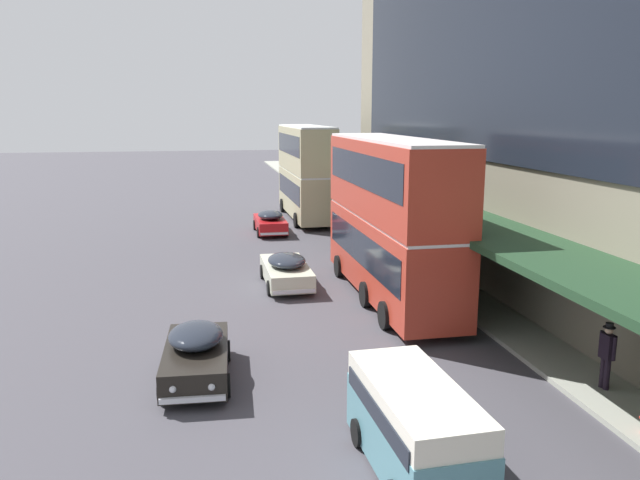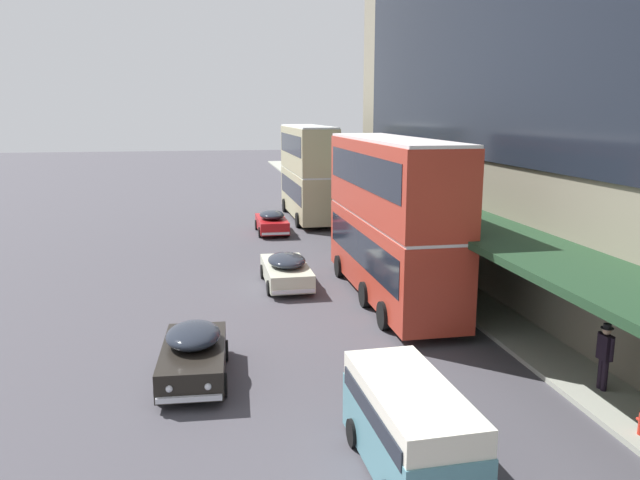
{
  "view_description": "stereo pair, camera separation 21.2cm",
  "coord_description": "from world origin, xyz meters",
  "px_view_note": "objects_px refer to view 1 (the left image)",
  "views": [
    {
      "loc": [
        -3.45,
        -4.27,
        7.52
      ],
      "look_at": [
        1.51,
        21.71,
        2.05
      ],
      "focal_mm": 35.0,
      "sensor_mm": 36.0,
      "label": 1
    },
    {
      "loc": [
        -3.24,
        -4.31,
        7.52
      ],
      "look_at": [
        1.51,
        21.71,
        2.05
      ],
      "focal_mm": 35.0,
      "sensor_mm": 36.0,
      "label": 2
    }
  ],
  "objects_px": {
    "transit_bus_kerbside_front": "(306,169)",
    "pedestrian_at_kerb": "(607,352)",
    "sedan_far_back": "(286,270)",
    "vw_van": "(413,421)",
    "transit_bus_kerbside_rear": "(391,214)",
    "sedan_trailing_mid": "(270,222)",
    "sedan_second_mid": "(196,354)"
  },
  "relations": [
    {
      "from": "sedan_far_back",
      "to": "vw_van",
      "type": "distance_m",
      "value": 14.7
    },
    {
      "from": "sedan_second_mid",
      "to": "pedestrian_at_kerb",
      "type": "height_order",
      "value": "pedestrian_at_kerb"
    },
    {
      "from": "transit_bus_kerbside_rear",
      "to": "sedan_far_back",
      "type": "bearing_deg",
      "value": 145.11
    },
    {
      "from": "transit_bus_kerbside_front",
      "to": "sedan_second_mid",
      "type": "bearing_deg",
      "value": -106.14
    },
    {
      "from": "transit_bus_kerbside_front",
      "to": "vw_van",
      "type": "height_order",
      "value": "transit_bus_kerbside_front"
    },
    {
      "from": "sedan_far_back",
      "to": "transit_bus_kerbside_front",
      "type": "bearing_deg",
      "value": 77.61
    },
    {
      "from": "sedan_second_mid",
      "to": "vw_van",
      "type": "relative_size",
      "value": 0.93
    },
    {
      "from": "transit_bus_kerbside_rear",
      "to": "vw_van",
      "type": "relative_size",
      "value": 2.43
    },
    {
      "from": "transit_bus_kerbside_front",
      "to": "transit_bus_kerbside_rear",
      "type": "xyz_separation_m",
      "value": [
        0.13,
        -19.65,
        -0.02
      ]
    },
    {
      "from": "sedan_second_mid",
      "to": "vw_van",
      "type": "height_order",
      "value": "vw_van"
    },
    {
      "from": "transit_bus_kerbside_front",
      "to": "pedestrian_at_kerb",
      "type": "xyz_separation_m",
      "value": [
        3.3,
        -29.16,
        -2.34
      ]
    },
    {
      "from": "pedestrian_at_kerb",
      "to": "sedan_trailing_mid",
      "type": "bearing_deg",
      "value": 104.67
    },
    {
      "from": "sedan_trailing_mid",
      "to": "pedestrian_at_kerb",
      "type": "bearing_deg",
      "value": -75.33
    },
    {
      "from": "sedan_far_back",
      "to": "pedestrian_at_kerb",
      "type": "relative_size",
      "value": 2.51
    },
    {
      "from": "sedan_second_mid",
      "to": "sedan_trailing_mid",
      "type": "bearing_deg",
      "value": 78.12
    },
    {
      "from": "vw_van",
      "to": "pedestrian_at_kerb",
      "type": "height_order",
      "value": "pedestrian_at_kerb"
    },
    {
      "from": "transit_bus_kerbside_rear",
      "to": "pedestrian_at_kerb",
      "type": "xyz_separation_m",
      "value": [
        3.16,
        -9.51,
        -2.32
      ]
    },
    {
      "from": "sedan_trailing_mid",
      "to": "pedestrian_at_kerb",
      "type": "height_order",
      "value": "pedestrian_at_kerb"
    },
    {
      "from": "sedan_second_mid",
      "to": "vw_van",
      "type": "distance_m",
      "value": 7.15
    },
    {
      "from": "transit_bus_kerbside_rear",
      "to": "sedan_trailing_mid",
      "type": "relative_size",
      "value": 2.57
    },
    {
      "from": "sedan_trailing_mid",
      "to": "transit_bus_kerbside_rear",
      "type": "bearing_deg",
      "value": -77.78
    },
    {
      "from": "transit_bus_kerbside_front",
      "to": "pedestrian_at_kerb",
      "type": "bearing_deg",
      "value": -83.55
    },
    {
      "from": "sedan_trailing_mid",
      "to": "vw_van",
      "type": "distance_m",
      "value": 26.82
    },
    {
      "from": "pedestrian_at_kerb",
      "to": "sedan_second_mid",
      "type": "bearing_deg",
      "value": 164.33
    },
    {
      "from": "sedan_trailing_mid",
      "to": "sedan_far_back",
      "type": "relative_size",
      "value": 0.94
    },
    {
      "from": "transit_bus_kerbside_rear",
      "to": "pedestrian_at_kerb",
      "type": "relative_size",
      "value": 6.04
    },
    {
      "from": "transit_bus_kerbside_rear",
      "to": "vw_van",
      "type": "height_order",
      "value": "transit_bus_kerbside_rear"
    },
    {
      "from": "sedan_trailing_mid",
      "to": "sedan_far_back",
      "type": "bearing_deg",
      "value": -93.04
    },
    {
      "from": "transit_bus_kerbside_front",
      "to": "pedestrian_at_kerb",
      "type": "relative_size",
      "value": 5.64
    },
    {
      "from": "transit_bus_kerbside_rear",
      "to": "pedestrian_at_kerb",
      "type": "distance_m",
      "value": 10.29
    },
    {
      "from": "vw_van",
      "to": "sedan_second_mid",
      "type": "bearing_deg",
      "value": 129.44
    },
    {
      "from": "transit_bus_kerbside_front",
      "to": "sedan_trailing_mid",
      "type": "distance_m",
      "value": 6.36
    }
  ]
}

